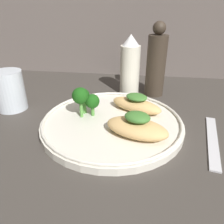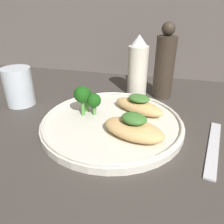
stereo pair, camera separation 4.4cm
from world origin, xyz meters
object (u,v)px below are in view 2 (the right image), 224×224
(broccoli_bunch, at_px, (87,97))
(pepper_grinder, at_px, (164,65))
(plate, at_px, (112,122))
(drinking_glass, at_px, (19,87))
(sauce_bottle, at_px, (138,67))

(broccoli_bunch, height_order, pepper_grinder, pepper_grinder)
(plate, bearing_deg, pepper_grinder, 64.53)
(broccoli_bunch, relative_size, drinking_glass, 0.70)
(plate, height_order, pepper_grinder, pepper_grinder)
(sauce_bottle, height_order, drinking_glass, sauce_bottle)
(plate, relative_size, drinking_glass, 3.13)
(plate, relative_size, sauce_bottle, 1.82)
(plate, xyz_separation_m, broccoli_bunch, (-0.06, 0.02, 0.04))
(broccoli_bunch, bearing_deg, pepper_grinder, 49.36)
(plate, distance_m, pepper_grinder, 0.22)
(sauce_bottle, bearing_deg, pepper_grinder, 0.00)
(broccoli_bunch, xyz_separation_m, drinking_glass, (-0.19, 0.04, -0.01))
(plate, bearing_deg, drinking_glass, 168.44)
(broccoli_bunch, relative_size, sauce_bottle, 0.41)
(pepper_grinder, bearing_deg, broccoli_bunch, -130.64)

